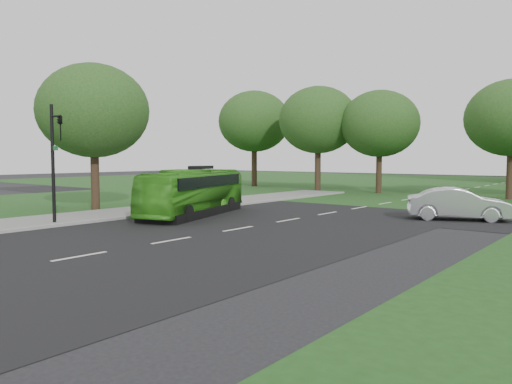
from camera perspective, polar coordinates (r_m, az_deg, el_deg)
ground at (r=21.17m, az=-5.58°, el=-4.86°), size 160.00×160.00×0.00m
street_surfaces at (r=40.77m, az=16.75°, el=-0.71°), size 120.00×120.00×0.15m
tree_park_a at (r=48.60m, az=7.12°, el=8.15°), size 7.54×7.54×10.02m
tree_park_b at (r=46.72m, az=13.96°, el=7.57°), size 7.08×7.08×9.28m
tree_park_c at (r=43.13m, az=27.21°, el=7.53°), size 6.92×6.92×9.20m
tree_park_f at (r=55.87m, az=-0.20°, el=8.06°), size 7.94×7.94×10.60m
tree_side_near at (r=32.41m, az=-18.07°, el=8.79°), size 6.74×6.74×8.95m
bus at (r=28.16m, az=-7.11°, el=-0.03°), size 5.00×9.47×2.58m
sedan at (r=27.84m, az=22.12°, el=-1.28°), size 5.38×3.55×1.68m
traffic_light at (r=25.45m, az=-22.02°, el=3.98°), size 0.94×0.29×5.74m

